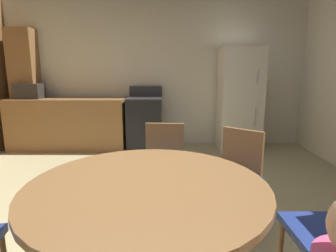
% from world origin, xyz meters
% --- Properties ---
extents(ground_plane, '(14.00, 14.00, 0.00)m').
position_xyz_m(ground_plane, '(0.00, 0.00, 0.00)').
color(ground_plane, tan).
extents(wall_back, '(5.72, 0.12, 2.70)m').
position_xyz_m(wall_back, '(0.00, 3.20, 1.35)').
color(wall_back, silver).
rests_on(wall_back, ground).
extents(kitchen_counter, '(2.03, 0.60, 0.90)m').
position_xyz_m(kitchen_counter, '(-1.55, 2.80, 0.45)').
color(kitchen_counter, olive).
rests_on(kitchen_counter, ground).
extents(pantry_column, '(0.44, 0.36, 2.10)m').
position_xyz_m(pantry_column, '(-2.34, 2.98, 1.05)').
color(pantry_column, olive).
rests_on(pantry_column, ground).
extents(oven_range, '(0.60, 0.60, 1.10)m').
position_xyz_m(oven_range, '(-0.18, 2.80, 0.47)').
color(oven_range, black).
rests_on(oven_range, ground).
extents(refrigerator, '(0.68, 0.68, 1.76)m').
position_xyz_m(refrigerator, '(1.46, 2.75, 0.88)').
color(refrigerator, silver).
rests_on(refrigerator, ground).
extents(microwave, '(0.44, 0.32, 0.26)m').
position_xyz_m(microwave, '(-2.20, 2.80, 1.03)').
color(microwave, '#2D2B28').
rests_on(microwave, kitchen_counter).
extents(dining_table, '(1.35, 1.35, 0.76)m').
position_xyz_m(dining_table, '(0.13, -0.55, 0.61)').
color(dining_table, olive).
rests_on(dining_table, ground).
extents(chair_northeast, '(0.56, 0.56, 0.87)m').
position_xyz_m(chair_northeast, '(0.83, 0.29, 0.50)').
color(chair_northeast, olive).
rests_on(chair_northeast, ground).
extents(chair_north, '(0.43, 0.43, 0.87)m').
position_xyz_m(chair_north, '(0.20, 0.54, 0.50)').
color(chair_north, olive).
rests_on(chair_north, ground).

